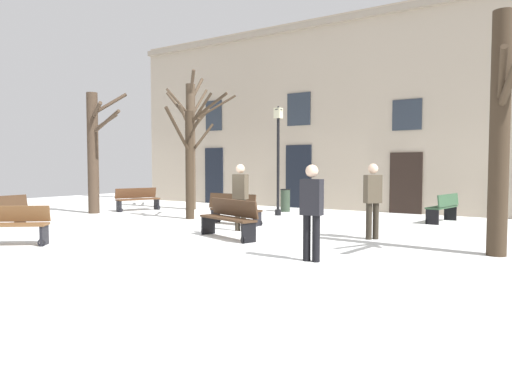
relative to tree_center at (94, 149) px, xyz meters
The scene contains 16 objects.
ground_plane 8.02m from the tree_center, 16.50° to the right, with size 34.04×34.04×0.00m, color white.
building_facade 9.80m from the tree_center, 40.48° to the left, with size 21.28×0.60×7.64m.
tree_center is the anchor object (origin of this frame).
tree_foreground 3.69m from the tree_center, 58.34° to the left, with size 2.52×2.56×5.43m.
tree_near_facade 13.32m from the tree_center, ahead, with size 1.30×1.84×4.62m.
tree_left_of_center 4.24m from the tree_center, ahead, with size 1.59×2.65×4.11m.
streetlamp 6.71m from the tree_center, 26.60° to the left, with size 0.30×0.30×3.81m.
litter_bin 7.29m from the tree_center, 37.69° to the left, with size 0.39×0.39×0.86m.
bench_back_to_back_right 7.20m from the tree_center, 52.35° to the right, with size 1.50×1.30×0.86m.
bench_near_center_tree 8.11m from the tree_center, 15.45° to the right, with size 1.89×1.03×0.93m.
bench_by_litter_bin 6.51m from the tree_center, ahead, with size 1.71×0.49×0.92m.
bench_far_corner 2.50m from the tree_center, 71.10° to the left, with size 0.94×1.76×0.88m.
bench_near_lamp 12.12m from the tree_center, 19.29° to the left, with size 0.69×1.68×0.88m.
person_by_shop_door 10.65m from the tree_center, ahead, with size 0.42×0.43×1.78m.
person_strolling 7.35m from the tree_center, ahead, with size 0.39×0.24×1.77m.
person_near_bench 11.14m from the tree_center, 18.57° to the right, with size 0.39×0.24×1.75m.
Camera 1 is at (6.76, -8.83, 1.71)m, focal length 32.49 mm.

